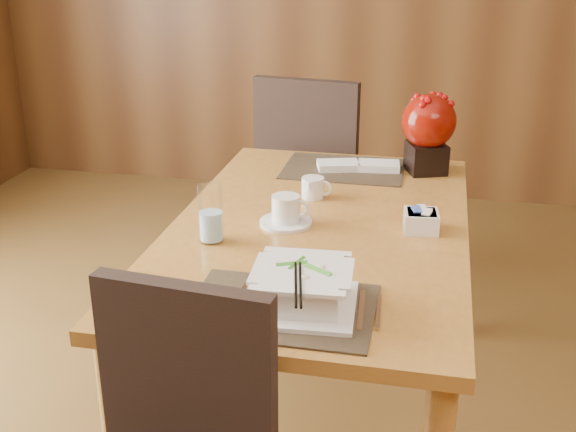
% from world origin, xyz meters
% --- Properties ---
extents(dining_table, '(0.90, 1.50, 0.75)m').
position_xyz_m(dining_table, '(0.00, 0.60, 0.65)').
color(dining_table, '#A9732F').
rests_on(dining_table, ground).
extents(placemat_near, '(0.45, 0.33, 0.01)m').
position_xyz_m(placemat_near, '(0.00, 0.05, 0.75)').
color(placemat_near, black).
rests_on(placemat_near, dining_table).
extents(placemat_far, '(0.45, 0.33, 0.01)m').
position_xyz_m(placemat_far, '(0.00, 1.15, 0.75)').
color(placemat_far, black).
rests_on(placemat_far, dining_table).
extents(soup_setting, '(0.27, 0.27, 0.10)m').
position_xyz_m(soup_setting, '(0.05, 0.06, 0.80)').
color(soup_setting, silver).
rests_on(soup_setting, dining_table).
extents(coffee_cup, '(0.16, 0.16, 0.09)m').
position_xyz_m(coffee_cup, '(-0.10, 0.58, 0.79)').
color(coffee_cup, silver).
rests_on(coffee_cup, dining_table).
extents(water_glass, '(0.09, 0.09, 0.17)m').
position_xyz_m(water_glass, '(-0.29, 0.40, 0.84)').
color(water_glass, silver).
rests_on(water_glass, dining_table).
extents(creamer_jug, '(0.11, 0.11, 0.07)m').
position_xyz_m(creamer_jug, '(-0.06, 0.83, 0.79)').
color(creamer_jug, silver).
rests_on(creamer_jug, dining_table).
extents(sugar_caddy, '(0.11, 0.11, 0.06)m').
position_xyz_m(sugar_caddy, '(0.31, 0.61, 0.78)').
color(sugar_caddy, silver).
rests_on(sugar_caddy, dining_table).
extents(berry_decor, '(0.20, 0.20, 0.29)m').
position_xyz_m(berry_decor, '(0.30, 1.18, 0.92)').
color(berry_decor, black).
rests_on(berry_decor, dining_table).
extents(napkins_far, '(0.32, 0.16, 0.03)m').
position_xyz_m(napkins_far, '(0.07, 1.15, 0.77)').
color(napkins_far, silver).
rests_on(napkins_far, dining_table).
extents(bread_plate, '(0.17, 0.17, 0.01)m').
position_xyz_m(bread_plate, '(-0.30, -0.07, 0.75)').
color(bread_plate, silver).
rests_on(bread_plate, dining_table).
extents(far_chair, '(0.53, 0.54, 1.02)m').
position_xyz_m(far_chair, '(-0.19, 1.60, 0.58)').
color(far_chair, black).
rests_on(far_chair, ground).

